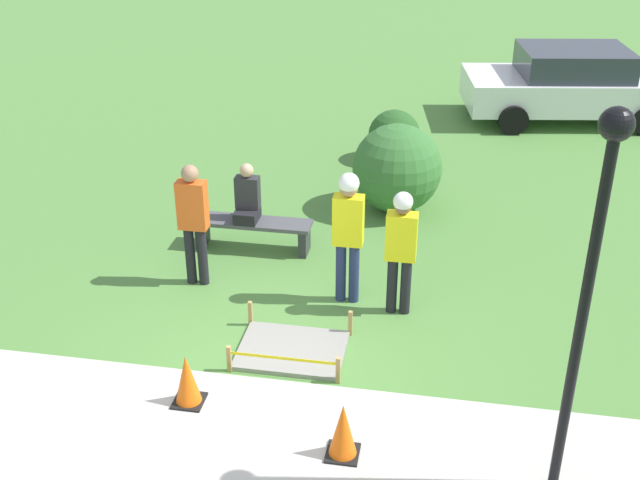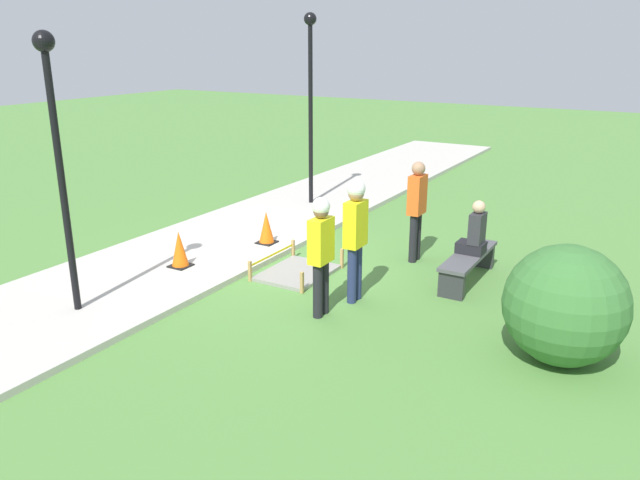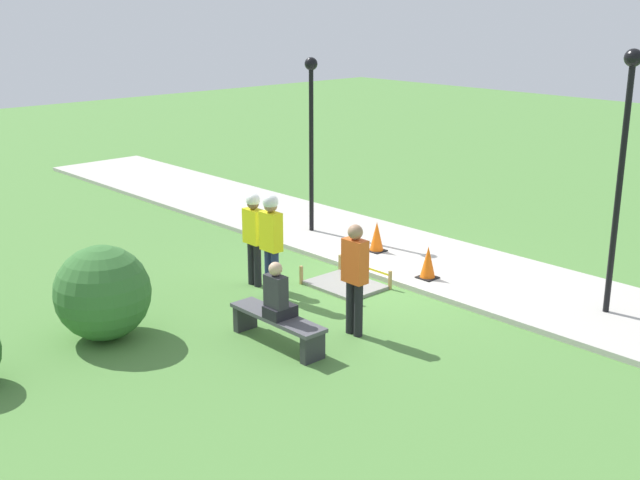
% 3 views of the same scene
% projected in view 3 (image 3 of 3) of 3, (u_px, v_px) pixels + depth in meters
% --- Properties ---
extents(ground_plane, '(60.00, 60.00, 0.00)m').
position_uv_depth(ground_plane, '(381.00, 281.00, 15.12)').
color(ground_plane, '#51843D').
extents(sidewalk, '(28.00, 2.97, 0.10)m').
position_uv_depth(sidewalk, '(432.00, 262.00, 16.07)').
color(sidewalk, '#BCB7AD').
rests_on(sidewalk, ground_plane).
extents(wet_concrete_patch, '(1.36, 1.06, 0.35)m').
position_uv_depth(wet_concrete_patch, '(345.00, 285.00, 14.83)').
color(wet_concrete_patch, gray).
rests_on(wet_concrete_patch, ground_plane).
extents(traffic_cone_near_patch, '(0.34, 0.34, 0.62)m').
position_uv_depth(traffic_cone_near_patch, '(428.00, 263.00, 14.91)').
color(traffic_cone_near_patch, black).
rests_on(traffic_cone_near_patch, sidewalk).
extents(traffic_cone_far_patch, '(0.34, 0.34, 0.63)m').
position_uv_depth(traffic_cone_far_patch, '(377.00, 237.00, 16.53)').
color(traffic_cone_far_patch, black).
rests_on(traffic_cone_far_patch, sidewalk).
extents(park_bench, '(1.81, 0.44, 0.48)m').
position_uv_depth(park_bench, '(277.00, 324.00, 12.25)').
color(park_bench, '#2D2D33').
rests_on(park_bench, ground_plane).
extents(person_seated_on_bench, '(0.36, 0.44, 0.89)m').
position_uv_depth(person_seated_on_bench, '(277.00, 296.00, 12.02)').
color(person_seated_on_bench, black).
rests_on(person_seated_on_bench, park_bench).
extents(worker_supervisor, '(0.40, 0.25, 1.75)m').
position_uv_depth(worker_supervisor, '(254.00, 231.00, 14.63)').
color(worker_supervisor, black).
rests_on(worker_supervisor, ground_plane).
extents(worker_assistant, '(0.40, 0.27, 1.89)m').
position_uv_depth(worker_assistant, '(271.00, 236.00, 13.99)').
color(worker_assistant, navy).
rests_on(worker_assistant, ground_plane).
extents(bystander_in_orange_shirt, '(0.40, 0.24, 1.80)m').
position_uv_depth(bystander_in_orange_shirt, '(355.00, 273.00, 12.43)').
color(bystander_in_orange_shirt, black).
rests_on(bystander_in_orange_shirt, ground_plane).
extents(lamppost_near, '(0.28, 0.28, 3.83)m').
position_uv_depth(lamppost_near, '(311.00, 119.00, 17.41)').
color(lamppost_near, black).
rests_on(lamppost_near, sidewalk).
extents(lamppost_far, '(0.28, 0.28, 4.29)m').
position_uv_depth(lamppost_far, '(624.00, 147.00, 12.59)').
color(lamppost_far, black).
rests_on(lamppost_far, sidewalk).
extents(shrub_rounded_mid, '(1.50, 1.50, 1.50)m').
position_uv_depth(shrub_rounded_mid, '(103.00, 293.00, 12.38)').
color(shrub_rounded_mid, '#387033').
rests_on(shrub_rounded_mid, ground_plane).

